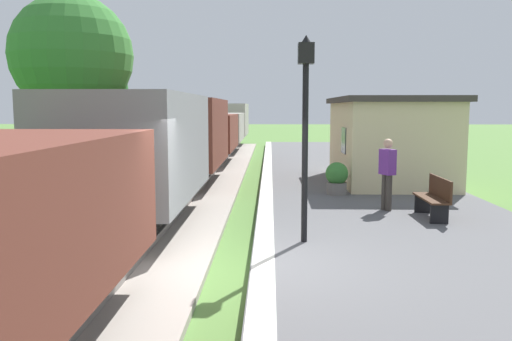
% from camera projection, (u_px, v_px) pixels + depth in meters
% --- Properties ---
extents(ground_plane, '(160.00, 160.00, 0.00)m').
position_uv_depth(ground_plane, '(238.00, 280.00, 8.24)').
color(ground_plane, '#517A38').
extents(platform_slab, '(6.00, 60.00, 0.25)m').
position_uv_depth(platform_slab, '(444.00, 274.00, 8.14)').
color(platform_slab, '#565659').
rests_on(platform_slab, ground).
extents(platform_edge_stripe, '(0.36, 60.00, 0.01)m').
position_uv_depth(platform_edge_stripe, '(263.00, 265.00, 8.20)').
color(platform_edge_stripe, silver).
rests_on(platform_edge_stripe, platform_slab).
extents(track_ballast, '(3.80, 60.00, 0.12)m').
position_uv_depth(track_ballast, '(86.00, 275.00, 8.29)').
color(track_ballast, '#9E9389').
rests_on(track_ballast, ground).
extents(rail_near, '(0.07, 60.00, 0.14)m').
position_uv_depth(rail_near, '(131.00, 268.00, 8.26)').
color(rail_near, slate).
rests_on(rail_near, track_ballast).
extents(rail_far, '(0.07, 60.00, 0.14)m').
position_uv_depth(rail_far, '(40.00, 267.00, 8.30)').
color(rail_far, slate).
rests_on(rail_far, track_ballast).
extents(freight_train, '(2.50, 39.20, 2.72)m').
position_uv_depth(freight_train, '(198.00, 136.00, 21.34)').
color(freight_train, brown).
rests_on(freight_train, rail_near).
extents(station_hut, '(3.50, 5.80, 2.78)m').
position_uv_depth(station_hut, '(388.00, 139.00, 17.40)').
color(station_hut, beige).
rests_on(station_hut, platform_slab).
extents(bench_near_hut, '(0.42, 1.50, 0.91)m').
position_uv_depth(bench_near_hut, '(434.00, 197.00, 11.66)').
color(bench_near_hut, '#422819').
rests_on(bench_near_hut, platform_slab).
extents(person_waiting, '(0.37, 0.44, 1.71)m').
position_uv_depth(person_waiting, '(387.00, 171.00, 12.49)').
color(person_waiting, '#38332D').
rests_on(person_waiting, platform_slab).
extents(potted_planter, '(0.64, 0.64, 0.92)m').
position_uv_depth(potted_planter, '(337.00, 178.00, 14.84)').
color(potted_planter, slate).
rests_on(potted_planter, platform_slab).
extents(lamp_post_near, '(0.28, 0.28, 3.70)m').
position_uv_depth(lamp_post_near, '(305.00, 101.00, 9.33)').
color(lamp_post_near, black).
rests_on(lamp_post_near, platform_slab).
extents(tree_trackside_far, '(4.12, 4.12, 6.52)m').
position_uv_depth(tree_trackside_far, '(72.00, 56.00, 17.96)').
color(tree_trackside_far, '#4C3823').
rests_on(tree_trackside_far, ground).
extents(tree_field_left, '(3.32, 3.32, 4.89)m').
position_uv_depth(tree_field_left, '(64.00, 97.00, 26.36)').
color(tree_field_left, '#4C3823').
rests_on(tree_field_left, ground).
extents(tree_field_distant, '(4.13, 4.13, 5.90)m').
position_uv_depth(tree_field_distant, '(93.00, 89.00, 31.58)').
color(tree_field_distant, '#4C3823').
rests_on(tree_field_distant, ground).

